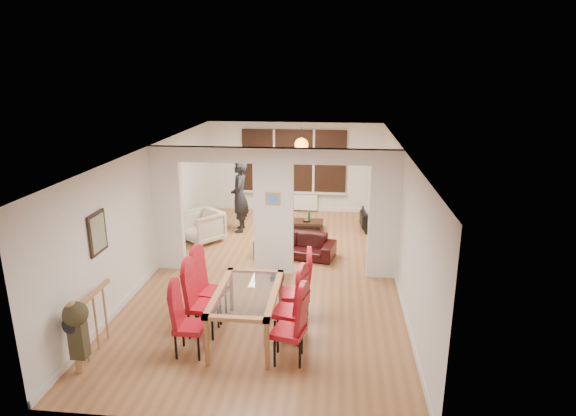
% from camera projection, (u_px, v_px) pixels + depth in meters
% --- Properties ---
extents(floor, '(5.00, 9.00, 0.01)m').
position_uv_depth(floor, '(274.00, 271.00, 10.04)').
color(floor, '#9A663E').
rests_on(floor, ground).
extents(room_walls, '(5.00, 9.00, 2.60)m').
position_uv_depth(room_walls, '(274.00, 212.00, 9.68)').
color(room_walls, silver).
rests_on(room_walls, floor).
extents(divider_wall, '(5.00, 0.18, 2.60)m').
position_uv_depth(divider_wall, '(274.00, 212.00, 9.68)').
color(divider_wall, white).
rests_on(divider_wall, floor).
extents(bay_window_blinds, '(3.00, 0.08, 1.80)m').
position_uv_depth(bay_window_blinds, '(294.00, 161.00, 13.86)').
color(bay_window_blinds, black).
rests_on(bay_window_blinds, room_walls).
extents(radiator, '(1.40, 0.08, 0.50)m').
position_uv_depth(radiator, '(294.00, 201.00, 14.16)').
color(radiator, white).
rests_on(radiator, floor).
extents(pendant_light, '(0.36, 0.36, 0.36)m').
position_uv_depth(pendant_light, '(301.00, 145.00, 12.56)').
color(pendant_light, orange).
rests_on(pendant_light, room_walls).
extents(stair_newel, '(0.40, 1.20, 1.10)m').
position_uv_depth(stair_newel, '(94.00, 319.00, 7.06)').
color(stair_newel, '#AA7A4E').
rests_on(stair_newel, floor).
extents(wall_poster, '(0.04, 0.52, 0.67)m').
position_uv_depth(wall_poster, '(98.00, 233.00, 7.55)').
color(wall_poster, gray).
rests_on(wall_poster, room_walls).
extents(pillar_photo, '(0.30, 0.03, 0.25)m').
position_uv_depth(pillar_photo, '(273.00, 199.00, 9.50)').
color(pillar_photo, '#4C8CD8').
rests_on(pillar_photo, divider_wall).
extents(dining_table, '(0.96, 1.71, 0.80)m').
position_uv_depth(dining_table, '(247.00, 314.00, 7.50)').
color(dining_table, '#966037').
rests_on(dining_table, floor).
extents(dining_chair_la, '(0.42, 0.42, 1.05)m').
position_uv_depth(dining_chair_la, '(189.00, 322.00, 7.04)').
color(dining_chair_la, maroon).
rests_on(dining_chair_la, floor).
extents(dining_chair_lb, '(0.48, 0.48, 1.13)m').
position_uv_depth(dining_chair_lb, '(203.00, 301.00, 7.56)').
color(dining_chair_lb, maroon).
rests_on(dining_chair_lb, floor).
extents(dining_chair_lc, '(0.54, 0.54, 1.15)m').
position_uv_depth(dining_chair_lc, '(211.00, 287.00, 8.02)').
color(dining_chair_lc, maroon).
rests_on(dining_chair_lc, floor).
extents(dining_chair_ra, '(0.53, 0.53, 1.10)m').
position_uv_depth(dining_chair_ra, '(289.00, 326.00, 6.86)').
color(dining_chair_ra, maroon).
rests_on(dining_chair_ra, floor).
extents(dining_chair_rb, '(0.55, 0.55, 1.12)m').
position_uv_depth(dining_chair_rb, '(288.00, 307.00, 7.40)').
color(dining_chair_rb, maroon).
rests_on(dining_chair_rb, floor).
extents(dining_chair_rc, '(0.50, 0.50, 1.15)m').
position_uv_depth(dining_chair_rc, '(296.00, 289.00, 7.96)').
color(dining_chair_rc, maroon).
rests_on(dining_chair_rc, floor).
extents(sofa, '(1.87, 1.03, 0.52)m').
position_uv_depth(sofa, '(295.00, 245.00, 10.83)').
color(sofa, black).
rests_on(sofa, floor).
extents(armchair, '(1.17, 1.17, 0.77)m').
position_uv_depth(armchair, '(203.00, 226.00, 11.68)').
color(armchair, beige).
rests_on(armchair, floor).
extents(person, '(0.72, 0.52, 1.85)m').
position_uv_depth(person, '(240.00, 196.00, 12.29)').
color(person, black).
rests_on(person, floor).
extents(television, '(0.90, 0.19, 0.51)m').
position_uv_depth(television, '(361.00, 220.00, 12.60)').
color(television, black).
rests_on(television, floor).
extents(coffee_table, '(1.11, 0.78, 0.23)m').
position_uv_depth(coffee_table, '(304.00, 225.00, 12.62)').
color(coffee_table, black).
rests_on(coffee_table, floor).
extents(bottle, '(0.07, 0.07, 0.27)m').
position_uv_depth(bottle, '(309.00, 217.00, 12.48)').
color(bottle, '#143F19').
rests_on(bottle, coffee_table).
extents(bowl, '(0.20, 0.20, 0.05)m').
position_uv_depth(bowl, '(306.00, 221.00, 12.53)').
color(bowl, black).
rests_on(bowl, coffee_table).
extents(shoes, '(0.25, 0.27, 0.10)m').
position_uv_depth(shoes, '(277.00, 277.00, 9.64)').
color(shoes, black).
rests_on(shoes, floor).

